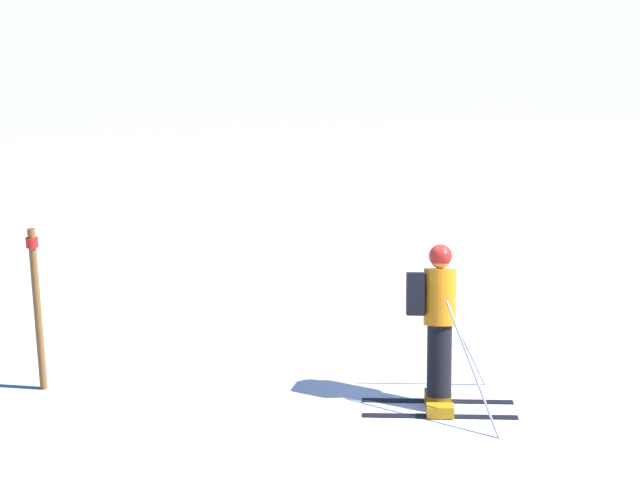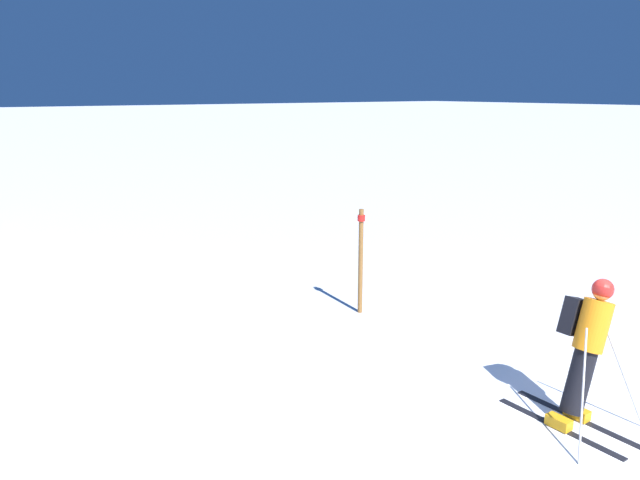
{
  "view_description": "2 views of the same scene",
  "coord_description": "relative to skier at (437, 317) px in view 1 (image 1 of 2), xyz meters",
  "views": [
    {
      "loc": [
        -10.9,
        0.9,
        4.94
      ],
      "look_at": [
        0.05,
        1.27,
        1.61
      ],
      "focal_mm": 60.0,
      "sensor_mm": 36.0,
      "label": 1
    },
    {
      "loc": [
        -6.81,
        -3.65,
        3.76
      ],
      "look_at": [
        -1.13,
        4.33,
        1.39
      ],
      "focal_mm": 35.0,
      "sensor_mm": 36.0,
      "label": 2
    }
  ],
  "objects": [
    {
      "name": "ground_plane",
      "position": [
        0.43,
        -0.03,
        -0.93
      ],
      "size": [
        300.0,
        300.0,
        0.0
      ],
      "primitive_type": "plane",
      "color": "white"
    },
    {
      "name": "skier",
      "position": [
        0.0,
        0.0,
        0.0
      ],
      "size": [
        1.29,
        1.6,
        1.7
      ],
      "rotation": [
        0.0,
        0.0,
        -0.0
      ],
      "color": "black",
      "rests_on": "ground"
    },
    {
      "name": "trail_marker",
      "position": [
        0.11,
        4.25,
        0.08
      ],
      "size": [
        0.13,
        0.13,
        1.82
      ],
      "color": "brown",
      "rests_on": "ground"
    }
  ]
}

